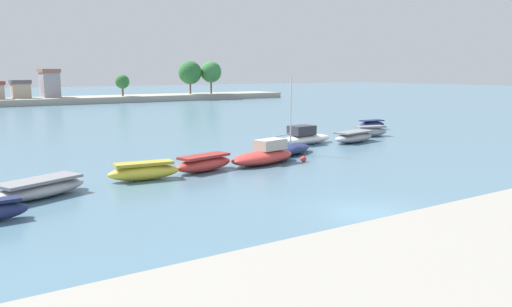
# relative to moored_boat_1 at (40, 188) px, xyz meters

# --- Properties ---
(ground_plane) EXTENTS (400.00, 400.00, 0.00)m
(ground_plane) POSITION_rel_moored_boat_1_xyz_m (11.72, -11.31, -0.45)
(ground_plane) COLOR slate
(moored_boat_1) EXTENTS (5.50, 3.77, 0.95)m
(moored_boat_1) POSITION_rel_moored_boat_1_xyz_m (0.00, 0.00, 0.00)
(moored_boat_1) COLOR #9E9EA3
(moored_boat_1) RESTS_ON ground
(moored_boat_2) EXTENTS (4.36, 1.78, 1.07)m
(moored_boat_2) POSITION_rel_moored_boat_1_xyz_m (5.96, 1.03, 0.06)
(moored_boat_2) COLOR yellow
(moored_boat_2) RESTS_ON ground
(moored_boat_3) EXTENTS (4.59, 2.39, 1.05)m
(moored_boat_3) POSITION_rel_moored_boat_1_xyz_m (10.18, 1.45, 0.05)
(moored_boat_3) COLOR #C63833
(moored_boat_3) RESTS_ON ground
(moored_boat_4) EXTENTS (5.89, 3.24, 1.65)m
(moored_boat_4) POSITION_rel_moored_boat_1_xyz_m (14.87, 1.52, 0.14)
(moored_boat_4) COLOR #C63833
(moored_boat_4) RESTS_ON ground
(moored_boat_5) EXTENTS (5.40, 3.75, 6.00)m
(moored_boat_5) POSITION_rel_moored_boat_1_xyz_m (18.86, 3.73, -0.04)
(moored_boat_5) COLOR navy
(moored_boat_5) RESTS_ON ground
(moored_boat_6) EXTENTS (5.59, 2.36, 1.65)m
(moored_boat_6) POSITION_rel_moored_boat_1_xyz_m (23.39, 7.52, 0.16)
(moored_boat_6) COLOR white
(moored_boat_6) RESTS_ON ground
(moored_boat_7) EXTENTS (5.30, 2.84, 1.00)m
(moored_boat_7) POSITION_rel_moored_boat_1_xyz_m (27.80, 5.98, 0.03)
(moored_boat_7) COLOR #9E9EA3
(moored_boat_7) RESTS_ON ground
(moored_boat_8) EXTENTS (3.95, 2.10, 1.03)m
(moored_boat_8) POSITION_rel_moored_boat_1_xyz_m (32.07, 8.12, 0.04)
(moored_boat_8) COLOR #9E9EA3
(moored_boat_8) RESTS_ON ground
(moored_boat_9) EXTENTS (3.47, 1.60, 1.02)m
(moored_boat_9) POSITION_rel_moored_boat_1_xyz_m (36.76, 12.38, 0.04)
(moored_boat_9) COLOR navy
(moored_boat_9) RESTS_ON ground
(mooring_buoy_0) EXTENTS (0.34, 0.34, 0.34)m
(mooring_buoy_0) POSITION_rel_moored_boat_1_xyz_m (20.01, 10.05, -0.28)
(mooring_buoy_0) COLOR red
(mooring_buoy_0) RESTS_ON ground
(mooring_buoy_1) EXTENTS (0.43, 0.43, 0.43)m
(mooring_buoy_1) POSITION_rel_moored_boat_1_xyz_m (17.58, 0.54, -0.24)
(mooring_buoy_1) COLOR red
(mooring_buoy_1) RESTS_ON ground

